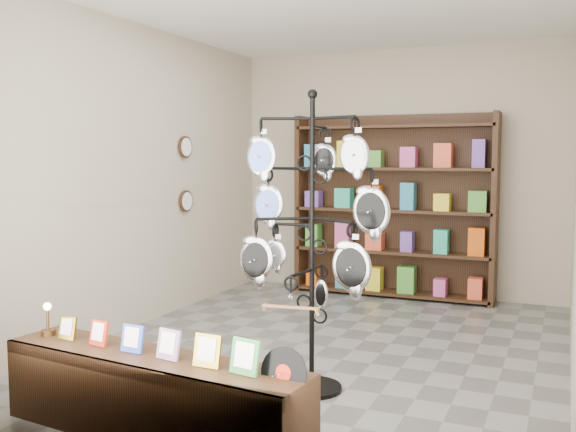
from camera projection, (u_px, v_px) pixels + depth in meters
name	position (u px, v px, depth m)	size (l,w,h in m)	color
ground	(327.00, 346.00, 5.73)	(5.00, 5.00, 0.00)	slate
room_envelope	(328.00, 138.00, 5.57)	(5.00, 5.00, 5.00)	#AA9E89
display_tree	(312.00, 219.00, 4.55)	(1.11, 0.95, 2.16)	black
front_shelf	(151.00, 396.00, 3.85)	(2.09, 0.63, 0.73)	black
back_shelving	(393.00, 212.00, 7.74)	(2.42, 0.36, 2.20)	black
wall_clocks	(186.00, 174.00, 7.11)	(0.03, 0.24, 0.84)	black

